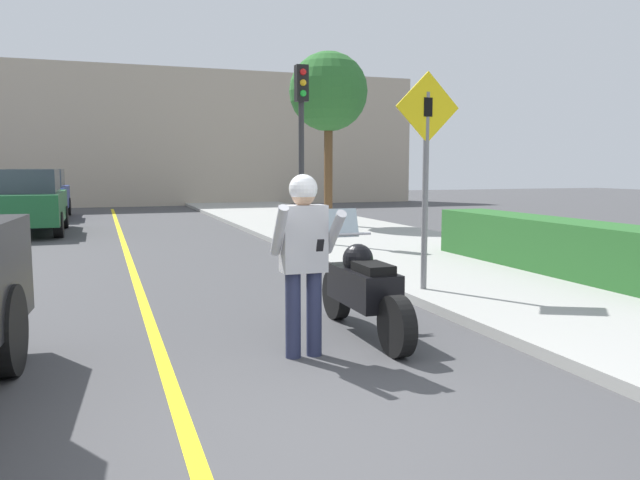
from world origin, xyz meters
TOP-DOWN VIEW (x-y plane):
  - ground_plane at (0.00, 0.00)m, footprint 80.00×80.00m
  - sidewalk_curb at (4.80, 4.00)m, footprint 4.40×44.00m
  - road_center_line at (-0.60, 6.00)m, footprint 0.12×36.00m
  - building_backdrop at (0.00, 26.00)m, footprint 28.00×1.20m
  - motorcycle at (1.42, 2.25)m, footprint 0.62×2.10m
  - person_biker at (0.63, 1.76)m, footprint 0.59×0.46m
  - crossing_sign at (2.94, 3.72)m, footprint 0.91×0.08m
  - traffic_light at (3.06, 9.37)m, footprint 0.26×0.30m
  - hedge_row at (5.60, 4.29)m, footprint 0.90×5.51m
  - street_tree at (5.04, 13.08)m, footprint 2.19×2.19m
  - parked_car_green at (-2.89, 14.32)m, footprint 1.88×4.20m
  - parked_car_blue at (-3.02, 19.56)m, footprint 1.88×4.20m

SIDE VIEW (x-z plane):
  - ground_plane at x=0.00m, z-range 0.00..0.00m
  - road_center_line at x=-0.60m, z-range 0.00..0.01m
  - sidewalk_curb at x=4.80m, z-range 0.00..0.11m
  - motorcycle at x=1.42m, z-range -0.15..1.12m
  - hedge_row at x=5.60m, z-range 0.11..0.92m
  - parked_car_green at x=-2.89m, z-range 0.02..1.70m
  - parked_car_blue at x=-3.02m, z-range 0.02..1.70m
  - person_biker at x=0.63m, z-range 0.18..1.83m
  - crossing_sign at x=2.94m, z-range 0.40..3.22m
  - traffic_light at x=3.06m, z-range 0.85..4.61m
  - building_backdrop at x=0.00m, z-range 0.00..6.21m
  - street_tree at x=5.04m, z-range 1.39..6.19m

